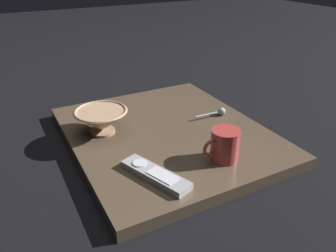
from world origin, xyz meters
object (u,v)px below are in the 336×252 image
Objects in this scene: tv_remote_near at (155,174)px; teaspoon at (220,112)px; coffee_mug at (224,145)px; cereal_bowl at (101,120)px.

teaspoon is at bearing -58.12° from tv_remote_near.
tv_remote_near is (0.01, 0.20, -0.03)m from coffee_mug.
tv_remote_near is (-0.29, -0.04, -0.03)m from cereal_bowl.
coffee_mug is (-0.30, -0.24, 0.00)m from cereal_bowl.
teaspoon is (-0.07, -0.39, -0.03)m from cereal_bowl.
coffee_mug is 0.28m from teaspoon.
coffee_mug is at bearing -141.15° from cereal_bowl.
coffee_mug is at bearing -92.80° from tv_remote_near.
coffee_mug is 0.54× the size of tv_remote_near.
cereal_bowl is at bearing 79.90° from teaspoon.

